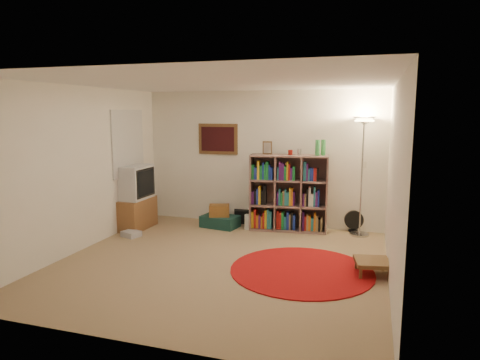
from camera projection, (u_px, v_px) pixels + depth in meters
The scene contains 12 objects.
room at pixel (218, 174), 5.92m from camera, with size 4.54×4.54×2.54m.
bookshelf at pixel (287, 194), 7.62m from camera, with size 1.40×0.54×1.64m.
floor_lamp at pixel (364, 137), 7.13m from camera, with size 0.42×0.42×2.04m.
floor_fan at pixel (354, 221), 7.59m from camera, with size 0.34×0.21×0.38m.
tv_stand at pixel (133, 198), 7.78m from camera, with size 0.59×0.81×1.16m.
dvd_box at pixel (131, 234), 7.31m from camera, with size 0.35×0.32×0.10m.
suitcase at pixel (220, 221), 7.92m from camera, with size 0.72×0.53×0.21m.
wicker_basket at pixel (219, 210), 7.86m from camera, with size 0.43×0.36×0.21m.
duffel_bag at pixel (244, 216), 8.25m from camera, with size 0.45×0.42×0.25m.
paper_towel at pixel (248, 222), 7.75m from camera, with size 0.14×0.14×0.27m.
red_rug at pixel (302, 270), 5.74m from camera, with size 1.92×1.92×0.02m.
side_table at pixel (372, 263), 5.57m from camera, with size 0.52×0.52×0.20m.
Camera 1 is at (1.99, -5.45, 2.11)m, focal length 32.00 mm.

